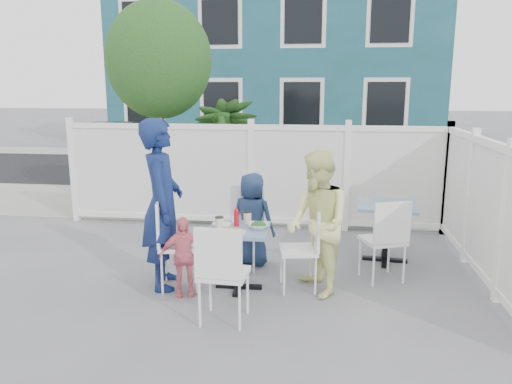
# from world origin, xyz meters

# --- Properties ---
(ground) EXTENTS (80.00, 80.00, 0.00)m
(ground) POSITION_xyz_m (0.00, 0.00, 0.00)
(ground) COLOR slate
(near_sidewalk) EXTENTS (24.00, 2.60, 0.01)m
(near_sidewalk) POSITION_xyz_m (0.00, 3.80, 0.01)
(near_sidewalk) COLOR gray
(near_sidewalk) RESTS_ON ground
(street) EXTENTS (24.00, 5.00, 0.01)m
(street) POSITION_xyz_m (0.00, 7.50, 0.00)
(street) COLOR black
(street) RESTS_ON ground
(far_sidewalk) EXTENTS (24.00, 1.60, 0.01)m
(far_sidewalk) POSITION_xyz_m (0.00, 10.60, 0.01)
(far_sidewalk) COLOR gray
(far_sidewalk) RESTS_ON ground
(building) EXTENTS (11.00, 6.00, 6.00)m
(building) POSITION_xyz_m (-0.50, 14.00, 3.00)
(building) COLOR #194E51
(building) RESTS_ON ground
(fence_back) EXTENTS (5.86, 0.08, 1.60)m
(fence_back) POSITION_xyz_m (0.10, 2.40, 0.78)
(fence_back) COLOR white
(fence_back) RESTS_ON ground
(fence_right) EXTENTS (0.08, 3.66, 1.60)m
(fence_right) POSITION_xyz_m (3.00, 0.60, 0.78)
(fence_right) COLOR white
(fence_right) RESTS_ON ground
(tree) EXTENTS (1.80, 1.62, 3.59)m
(tree) POSITION_xyz_m (-1.60, 3.30, 2.59)
(tree) COLOR #382316
(tree) RESTS_ON ground
(utility_cabinet) EXTENTS (0.79, 0.58, 1.42)m
(utility_cabinet) POSITION_xyz_m (-2.84, 4.00, 0.71)
(utility_cabinet) COLOR yellow
(utility_cabinet) RESTS_ON ground
(potted_shrub_a) EXTENTS (1.52, 1.52, 1.98)m
(potted_shrub_a) POSITION_xyz_m (-0.41, 3.10, 0.99)
(potted_shrub_a) COLOR #1A3B14
(potted_shrub_a) RESTS_ON ground
(potted_shrub_b) EXTENTS (1.58, 1.67, 1.47)m
(potted_shrub_b) POSITION_xyz_m (1.93, 3.00, 0.73)
(potted_shrub_b) COLOR #1A3B14
(potted_shrub_b) RESTS_ON ground
(main_table) EXTENTS (0.66, 0.66, 0.68)m
(main_table) POSITION_xyz_m (0.31, -0.02, 0.53)
(main_table) COLOR slate
(main_table) RESTS_ON ground
(spare_table) EXTENTS (0.78, 0.78, 0.74)m
(spare_table) POSITION_xyz_m (2.00, 1.07, 0.58)
(spare_table) COLOR slate
(spare_table) RESTS_ON ground
(chair_left) EXTENTS (0.52, 0.53, 0.99)m
(chair_left) POSITION_xyz_m (-0.42, -0.08, 0.58)
(chair_left) COLOR white
(chair_left) RESTS_ON ground
(chair_right) EXTENTS (0.46, 0.47, 0.90)m
(chair_right) POSITION_xyz_m (1.02, 0.07, 0.53)
(chair_right) COLOR white
(chair_right) RESTS_ON ground
(chair_back) EXTENTS (0.50, 0.49, 0.97)m
(chair_back) POSITION_xyz_m (0.26, 0.73, 0.57)
(chair_back) COLOR white
(chair_back) RESTS_ON ground
(chair_near) EXTENTS (0.46, 0.44, 0.96)m
(chair_near) POSITION_xyz_m (0.29, -0.87, 0.56)
(chair_near) COLOR white
(chair_near) RESTS_ON ground
(chair_spare) EXTENTS (0.56, 0.55, 0.95)m
(chair_spare) POSITION_xyz_m (1.91, 0.38, 0.56)
(chair_spare) COLOR white
(chair_spare) RESTS_ON ground
(man) EXTENTS (0.58, 0.76, 1.85)m
(man) POSITION_xyz_m (-0.52, -0.03, 0.93)
(man) COLOR navy
(man) RESTS_ON ground
(woman) EXTENTS (0.84, 0.92, 1.54)m
(woman) POSITION_xyz_m (1.15, -0.03, 0.77)
(woman) COLOR #F1F54F
(woman) RESTS_ON ground
(boy) EXTENTS (0.64, 0.51, 1.15)m
(boy) POSITION_xyz_m (0.34, 0.77, 0.57)
(boy) COLOR navy
(boy) RESTS_ON ground
(toddler) EXTENTS (0.54, 0.35, 0.85)m
(toddler) POSITION_xyz_m (-0.24, -0.27, 0.43)
(toddler) COLOR #ED6F82
(toddler) RESTS_ON ground
(plate_main) EXTENTS (0.24, 0.24, 0.01)m
(plate_main) POSITION_xyz_m (0.29, -0.19, 0.69)
(plate_main) COLOR white
(plate_main) RESTS_ON main_table
(plate_side) EXTENTS (0.20, 0.20, 0.01)m
(plate_side) POSITION_xyz_m (0.10, 0.10, 0.69)
(plate_side) COLOR white
(plate_side) RESTS_ON main_table
(salad_bowl) EXTENTS (0.22, 0.22, 0.05)m
(salad_bowl) POSITION_xyz_m (0.52, 0.01, 0.71)
(salad_bowl) COLOR white
(salad_bowl) RESTS_ON main_table
(coffee_cup_a) EXTENTS (0.09, 0.09, 0.13)m
(coffee_cup_a) POSITION_xyz_m (0.11, -0.09, 0.75)
(coffee_cup_a) COLOR beige
(coffee_cup_a) RESTS_ON main_table
(coffee_cup_b) EXTENTS (0.08, 0.08, 0.13)m
(coffee_cup_b) POSITION_xyz_m (0.37, 0.18, 0.75)
(coffee_cup_b) COLOR beige
(coffee_cup_b) RESTS_ON main_table
(ketchup_bottle) EXTENTS (0.05, 0.05, 0.18)m
(ketchup_bottle) POSITION_xyz_m (0.27, 0.07, 0.77)
(ketchup_bottle) COLOR #BA0A1D
(ketchup_bottle) RESTS_ON main_table
(salt_shaker) EXTENTS (0.03, 0.03, 0.06)m
(salt_shaker) POSITION_xyz_m (0.20, 0.21, 0.71)
(salt_shaker) COLOR white
(salt_shaker) RESTS_ON main_table
(pepper_shaker) EXTENTS (0.03, 0.03, 0.07)m
(pepper_shaker) POSITION_xyz_m (0.25, 0.26, 0.72)
(pepper_shaker) COLOR black
(pepper_shaker) RESTS_ON main_table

